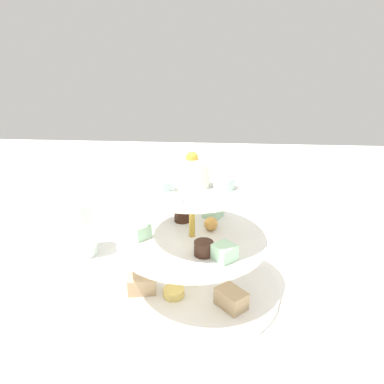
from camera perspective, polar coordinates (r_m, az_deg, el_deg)
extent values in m
plane|color=white|center=(0.65, 0.00, -15.37)|extent=(2.40, 2.40, 0.00)
cylinder|color=white|center=(0.65, 0.00, -15.01)|extent=(0.31, 0.31, 0.01)
cylinder|color=white|center=(0.60, 0.00, -7.63)|extent=(0.25, 0.25, 0.01)
cylinder|color=white|center=(0.56, 0.00, 0.93)|extent=(0.20, 0.20, 0.01)
cylinder|color=gold|center=(0.59, 0.00, -5.81)|extent=(0.01, 0.01, 0.24)
sphere|color=gold|center=(0.55, 0.00, 5.63)|extent=(0.02, 0.02, 0.02)
cube|color=tan|center=(0.59, 6.41, -16.91)|extent=(0.06, 0.06, 0.03)
cube|color=tan|center=(0.71, 1.90, -9.66)|extent=(0.06, 0.05, 0.03)
cube|color=tan|center=(0.63, -8.19, -14.60)|extent=(0.04, 0.05, 0.03)
cylinder|color=#E5C660|center=(0.62, -2.99, -16.04)|extent=(0.04, 0.04, 0.01)
cylinder|color=#381E14|center=(0.65, -1.59, -3.85)|extent=(0.03, 0.03, 0.02)
cylinder|color=#381E14|center=(0.54, 1.92, -9.16)|extent=(0.03, 0.03, 0.02)
cube|color=#B2E5BC|center=(0.53, 5.31, -9.76)|extent=(0.04, 0.04, 0.02)
cube|color=#B2E5BC|center=(0.67, 3.45, -3.12)|extent=(0.04, 0.04, 0.02)
cube|color=#B2E5BC|center=(0.60, -8.59, -6.32)|extent=(0.04, 0.04, 0.02)
sphere|color=gold|center=(0.61, 3.10, -5.20)|extent=(0.02, 0.02, 0.02)
cylinder|color=silver|center=(0.54, 5.29, 1.55)|extent=(0.03, 0.03, 0.02)
cylinder|color=silver|center=(0.61, -0.58, 3.87)|extent=(0.03, 0.03, 0.02)
cylinder|color=silver|center=(0.53, -4.73, 1.18)|extent=(0.03, 0.03, 0.02)
cylinder|color=white|center=(0.54, 0.91, 2.87)|extent=(0.04, 0.04, 0.04)
cube|color=silver|center=(0.60, -2.44, 2.99)|extent=(0.08, 0.06, 0.00)
cube|color=silver|center=(0.52, -3.65, 0.06)|extent=(0.08, 0.05, 0.00)
cylinder|color=silver|center=(0.77, -17.88, -5.71)|extent=(0.07, 0.07, 0.11)
cube|color=silver|center=(0.92, 6.15, -4.16)|extent=(0.06, 0.17, 0.00)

